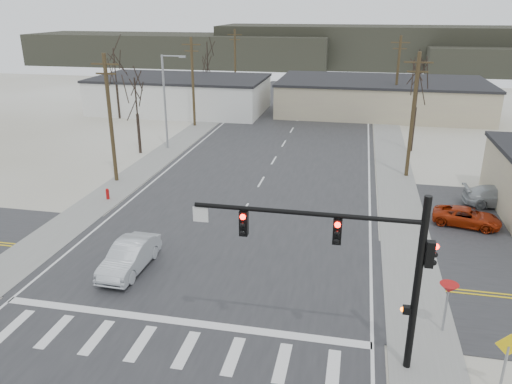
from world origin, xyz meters
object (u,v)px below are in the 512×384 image
traffic_signal_mast (366,256)px  fire_hydrant (108,194)px  car_parked_red (467,217)px  car_parked_silver (499,197)px  sedan_crossing (130,256)px  car_far_b (287,99)px  car_far_a (327,96)px

traffic_signal_mast → fire_hydrant: size_ratio=10.29×
traffic_signal_mast → car_parked_red: traffic_signal_mast is taller
traffic_signal_mast → fire_hydrant: traffic_signal_mast is taller
car_parked_red → car_parked_silver: bearing=-22.3°
sedan_crossing → traffic_signal_mast: bearing=-21.0°
traffic_signal_mast → car_parked_red: size_ratio=2.15×
traffic_signal_mast → car_far_b: 55.38m
car_parked_red → fire_hydrant: bearing=104.3°
fire_hydrant → car_parked_red: (24.72, 0.42, 0.16)m
fire_hydrant → car_parked_silver: bearing=8.9°
fire_hydrant → car_parked_silver: car_parked_silver is taller
sedan_crossing → car_far_a: (6.67, 52.35, 0.03)m
fire_hydrant → car_far_a: 44.93m
fire_hydrant → car_far_b: size_ratio=0.24×
traffic_signal_mast → fire_hydrant: bearing=141.9°
fire_hydrant → car_parked_silver: 27.86m
car_far_a → car_parked_red: car_far_a is taller
sedan_crossing → car_parked_red: (18.62, 9.69, -0.21)m
car_far_b → traffic_signal_mast: bearing=-72.4°
car_parked_red → car_parked_silver: car_parked_silver is taller
car_far_a → car_parked_silver: (14.76, -38.76, -0.12)m
sedan_crossing → car_parked_red: 21.00m
sedan_crossing → car_far_b: size_ratio=1.31×
sedan_crossing → car_far_a: bearing=84.1°
car_far_a → car_parked_silver: 41.47m
fire_hydrant → car_parked_silver: size_ratio=0.18×
sedan_crossing → car_far_a: 52.78m
fire_hydrant → sedan_crossing: 11.11m
sedan_crossing → fire_hydrant: bearing=124.6°
sedan_crossing → car_parked_silver: bearing=33.7°
car_far_a → car_parked_red: bearing=109.4°
car_parked_red → car_far_a: bearing=29.0°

